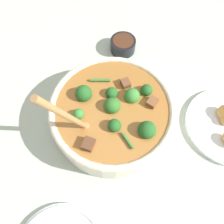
{
  "coord_description": "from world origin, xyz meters",
  "views": [
    {
      "loc": [
        0.08,
        -0.22,
        0.52
      ],
      "look_at": [
        0.0,
        0.0,
        0.05
      ],
      "focal_mm": 35.0,
      "sensor_mm": 36.0,
      "label": 1
    }
  ],
  "objects": [
    {
      "name": "stew_bowl",
      "position": [
        0.0,
        -0.0,
        0.05
      ],
      "size": [
        0.29,
        0.29,
        0.27
      ],
      "color": "beige",
      "rests_on": "ground_plane"
    },
    {
      "name": "condiment_bowl",
      "position": [
        -0.05,
        0.24,
        0.02
      ],
      "size": [
        0.08,
        0.08,
        0.04
      ],
      "color": "black",
      "rests_on": "ground_plane"
    },
    {
      "name": "ground_plane",
      "position": [
        0.0,
        0.0,
        0.0
      ],
      "size": [
        4.0,
        4.0,
        0.0
      ],
      "primitive_type": "plane",
      "color": "#ADBCAD"
    }
  ]
}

